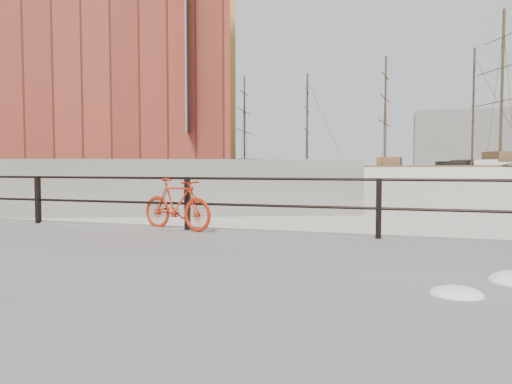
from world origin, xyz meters
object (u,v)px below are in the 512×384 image
Objects in this scene: schooner_left at (275,176)px; workboat_far at (155,180)px; workboat_near at (106,182)px; schooner_mid at (426,177)px; bicycle at (177,204)px.

schooner_left is 2.25× the size of workboat_far.
workboat_near is 0.99× the size of workboat_far.
schooner_mid reaches higher than workboat_near.
workboat_near is 8.68m from workboat_far.
schooner_left is at bearing 75.96° from workboat_near.
bicycle is 49.88m from workboat_far.
workboat_far is at bearing 135.58° from bicycle.
workboat_far is at bearing -106.16° from schooner_left.
schooner_mid is at bearing 98.83° from bicycle.
schooner_mid is 2.61× the size of workboat_far.
schooner_mid is 27.38m from schooner_left.
workboat_near and workboat_far have the same top height.
schooner_left reaches higher than bicycle.
schooner_left is 2.28× the size of workboat_near.
schooner_left is at bearing 51.28° from workboat_far.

